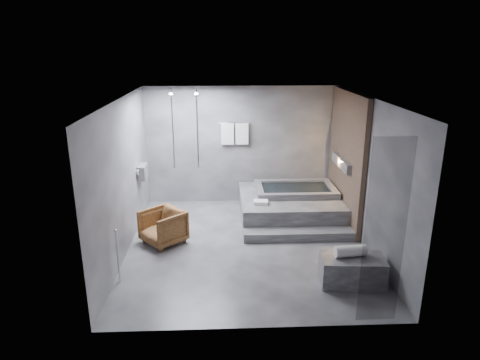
{
  "coord_description": "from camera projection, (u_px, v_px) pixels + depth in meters",
  "views": [
    {
      "loc": [
        -0.46,
        -7.45,
        3.72
      ],
      "look_at": [
        -0.12,
        0.3,
        1.24
      ],
      "focal_mm": 32.0,
      "sensor_mm": 36.0,
      "label": 1
    }
  ],
  "objects": [
    {
      "name": "rolled_towel",
      "position": [
        350.0,
        251.0,
        6.85
      ],
      "size": [
        0.53,
        0.24,
        0.18
      ],
      "primitive_type": "cylinder",
      "rotation": [
        0.0,
        1.57,
        0.1
      ],
      "color": "silver",
      "rests_on": "concrete_bench"
    },
    {
      "name": "tub_step",
      "position": [
        299.0,
        235.0,
        8.52
      ],
      "size": [
        2.2,
        0.36,
        0.18
      ],
      "primitive_type": "cube",
      "color": "#38383B",
      "rests_on": "ground"
    },
    {
      "name": "driftwood_chair",
      "position": [
        163.0,
        227.0,
        8.28
      ],
      "size": [
        1.02,
        1.02,
        0.67
      ],
      "primitive_type": "imported",
      "rotation": [
        0.0,
        0.0,
        -0.83
      ],
      "color": "#422410",
      "rests_on": "ground"
    },
    {
      "name": "concrete_bench",
      "position": [
        352.0,
        270.0,
        6.9
      ],
      "size": [
        1.05,
        0.63,
        0.45
      ],
      "primitive_type": "cube",
      "rotation": [
        0.0,
        0.0,
        -0.08
      ],
      "color": "#353537",
      "rests_on": "ground"
    },
    {
      "name": "room",
      "position": [
        268.0,
        155.0,
        7.96
      ],
      "size": [
        5.0,
        5.04,
        2.82
      ],
      "color": "#333335",
      "rests_on": "ground"
    },
    {
      "name": "deck_towel",
      "position": [
        261.0,
        202.0,
        8.97
      ],
      "size": [
        0.32,
        0.24,
        0.08
      ],
      "primitive_type": "cube",
      "rotation": [
        0.0,
        0.0,
        -0.1
      ],
      "color": "silver",
      "rests_on": "tub_deck"
    },
    {
      "name": "tub_deck",
      "position": [
        290.0,
        206.0,
        9.59
      ],
      "size": [
        2.2,
        2.0,
        0.5
      ],
      "primitive_type": "cube",
      "color": "#38383B",
      "rests_on": "ground"
    }
  ]
}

